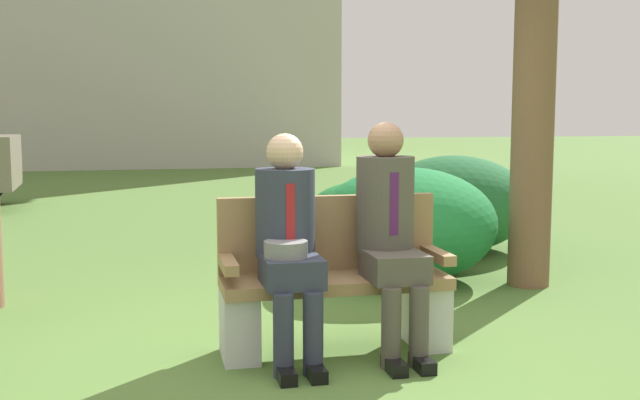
% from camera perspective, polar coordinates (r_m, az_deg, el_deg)
% --- Properties ---
extents(ground_plane, '(80.00, 80.00, 0.00)m').
position_cam_1_polar(ground_plane, '(4.21, 0.17, -12.61)').
color(ground_plane, '#517433').
extents(park_bench, '(1.32, 0.44, 0.90)m').
position_cam_1_polar(park_bench, '(4.42, 1.01, -6.40)').
color(park_bench, '#99754C').
rests_on(park_bench, ground).
extents(seated_man_left, '(0.34, 0.72, 1.28)m').
position_cam_1_polar(seated_man_left, '(4.17, -2.46, -2.70)').
color(seated_man_left, '#2D3342').
rests_on(seated_man_left, ground).
extents(seated_man_right, '(0.34, 0.72, 1.34)m').
position_cam_1_polar(seated_man_right, '(4.32, 5.31, -1.94)').
color(seated_man_right, '#4C473D').
rests_on(seated_man_right, ground).
extents(shrub_near_bench, '(1.11, 1.01, 0.69)m').
position_cam_1_polar(shrub_near_bench, '(7.74, 3.00, -1.18)').
color(shrub_near_bench, '#217733').
rests_on(shrub_near_bench, ground).
extents(shrub_mid_lawn, '(1.52, 1.39, 0.95)m').
position_cam_1_polar(shrub_mid_lawn, '(6.26, 6.61, -1.85)').
color(shrub_mid_lawn, '#1E7437').
rests_on(shrub_mid_lawn, ground).
extents(shrub_far_lawn, '(1.56, 1.43, 0.97)m').
position_cam_1_polar(shrub_far_lawn, '(7.70, 10.18, -0.25)').
color(shrub_far_lawn, '#215F31').
rests_on(shrub_far_lawn, ground).
extents(building_backdrop, '(16.20, 9.26, 8.61)m').
position_cam_1_polar(building_backdrop, '(24.20, -19.65, 13.14)').
color(building_backdrop, '#BAB2AC').
rests_on(building_backdrop, ground).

